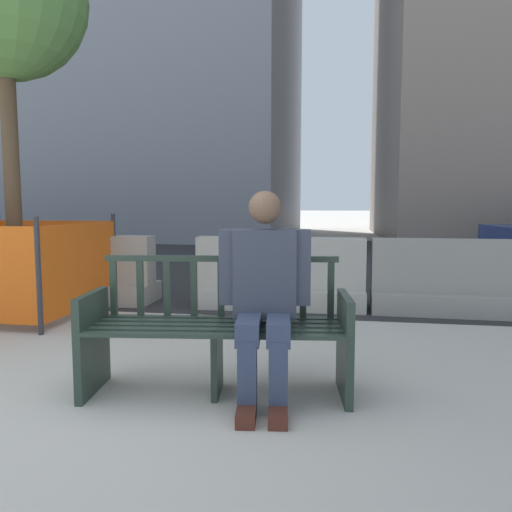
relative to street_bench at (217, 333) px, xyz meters
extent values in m
plane|color=#B7B2A8|center=(-0.75, -0.48, -0.40)|extent=(200.00, 200.00, 0.00)
cube|color=#28282B|center=(-0.75, 8.22, -0.39)|extent=(120.00, 12.00, 0.01)
cube|color=#28382D|center=(-0.81, -0.12, -0.07)|extent=(0.11, 0.52, 0.66)
cube|color=#28382D|center=(0.82, 0.07, -0.07)|extent=(0.11, 0.52, 0.66)
cube|color=#28382D|center=(0.00, -0.03, -0.17)|extent=(0.08, 0.33, 0.45)
cube|color=#28382D|center=(0.03, -0.25, 0.05)|extent=(1.60, 0.26, 0.02)
cube|color=#28382D|center=(0.02, -0.14, 0.05)|extent=(1.60, 0.26, 0.02)
cube|color=#28382D|center=(0.00, -0.03, 0.05)|extent=(1.60, 0.26, 0.02)
cube|color=#28382D|center=(-0.01, 0.09, 0.05)|extent=(1.60, 0.26, 0.02)
cube|color=#28382D|center=(-0.02, 0.20, 0.05)|extent=(1.60, 0.26, 0.02)
cube|color=#28382D|center=(-0.03, 0.21, 0.46)|extent=(1.59, 0.23, 0.04)
cube|color=#28382D|center=(-0.77, 0.12, 0.25)|extent=(0.05, 0.04, 0.38)
cube|color=#28382D|center=(-0.58, 0.15, 0.25)|extent=(0.05, 0.04, 0.38)
cube|color=#28382D|center=(-0.40, 0.17, 0.25)|extent=(0.05, 0.04, 0.38)
cube|color=#28382D|center=(-0.21, 0.19, 0.25)|extent=(0.05, 0.04, 0.38)
cube|color=#28382D|center=(-0.03, 0.21, 0.25)|extent=(0.05, 0.04, 0.38)
cube|color=#28382D|center=(0.16, 0.23, 0.25)|extent=(0.05, 0.04, 0.38)
cube|color=#28382D|center=(0.35, 0.26, 0.25)|extent=(0.05, 0.04, 0.38)
cube|color=#28382D|center=(0.53, 0.28, 0.25)|extent=(0.05, 0.04, 0.38)
cube|color=#28382D|center=(0.72, 0.30, 0.25)|extent=(0.05, 0.04, 0.38)
cube|color=#28382D|center=(-0.81, -0.14, 0.25)|extent=(0.10, 0.46, 0.03)
cube|color=#28382D|center=(0.82, 0.05, 0.25)|extent=(0.10, 0.46, 0.03)
cube|color=#383D4C|center=(0.30, 0.08, 0.39)|extent=(0.43, 0.29, 0.56)
sphere|color=brown|center=(0.30, 0.06, 0.81)|extent=(0.21, 0.21, 0.21)
cube|color=#333D56|center=(0.24, -0.15, 0.08)|extent=(0.19, 0.45, 0.14)
cube|color=#333D56|center=(0.42, -0.13, 0.08)|extent=(0.19, 0.45, 0.14)
cube|color=#333D56|center=(0.26, -0.32, -0.17)|extent=(0.12, 0.12, 0.45)
cube|color=#333D56|center=(0.44, -0.30, -0.17)|extent=(0.12, 0.12, 0.45)
cube|color=#4C2319|center=(0.27, -0.40, -0.36)|extent=(0.14, 0.27, 0.08)
cube|color=#4C2319|center=(0.45, -0.38, -0.36)|extent=(0.14, 0.27, 0.08)
cube|color=#383D4C|center=(0.06, 0.02, 0.43)|extent=(0.10, 0.13, 0.48)
cube|color=#383D4C|center=(0.55, 0.08, 0.43)|extent=(0.10, 0.13, 0.48)
cube|color=#ADA89E|center=(0.07, 2.80, -0.28)|extent=(2.01, 0.72, 0.24)
cube|color=#ADA89E|center=(0.07, 2.80, 0.14)|extent=(2.01, 0.34, 0.60)
cube|color=#9E998E|center=(-2.53, 2.73, -0.28)|extent=(2.01, 0.71, 0.24)
cube|color=#9E998E|center=(-2.53, 2.73, 0.14)|extent=(2.00, 0.33, 0.60)
cube|color=gray|center=(2.14, 2.79, -0.28)|extent=(2.02, 0.73, 0.24)
cube|color=gray|center=(2.14, 2.79, 0.14)|extent=(2.01, 0.35, 0.60)
cylinder|color=brown|center=(-2.80, 1.92, 1.06)|extent=(0.17, 0.17, 2.91)
cylinder|color=#2D2D33|center=(-2.00, 1.13, 0.16)|extent=(0.05, 0.05, 1.11)
cylinder|color=#2D2D33|center=(-3.59, 2.71, 0.16)|extent=(0.05, 0.05, 1.11)
cylinder|color=#2D2D33|center=(-2.00, 2.71, 0.16)|extent=(0.05, 0.05, 1.11)
cube|color=#E05B14|center=(-2.80, 2.71, 0.16)|extent=(1.58, 0.03, 0.94)
cube|color=#E05B14|center=(-2.00, 1.92, 0.16)|extent=(0.03, 1.58, 0.94)
camera|label=1|loc=(0.78, -3.08, 0.83)|focal=35.00mm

